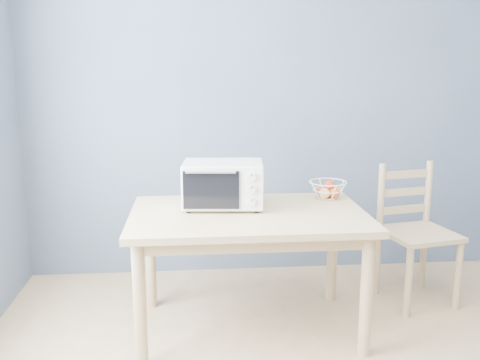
{
  "coord_description": "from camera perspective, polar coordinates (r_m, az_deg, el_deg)",
  "views": [
    {
      "loc": [
        -0.73,
        -1.8,
        1.61
      ],
      "look_at": [
        -0.45,
        1.33,
        0.93
      ],
      "focal_mm": 40.0,
      "sensor_mm": 36.0,
      "label": 1
    }
  ],
  "objects": [
    {
      "name": "room",
      "position": [
        1.96,
        16.79,
        2.64
      ],
      "size": [
        4.01,
        4.51,
        2.61
      ],
      "color": "tan",
      "rests_on": "ground"
    },
    {
      "name": "fruit_basket",
      "position": [
        3.54,
        9.31,
        -1.01
      ],
      "size": [
        0.3,
        0.3,
        0.13
      ],
      "rotation": [
        0.0,
        0.0,
        0.24
      ],
      "color": "white",
      "rests_on": "dining_table"
    },
    {
      "name": "dining_table",
      "position": [
        3.21,
        0.89,
        -5.19
      ],
      "size": [
        1.4,
        0.9,
        0.75
      ],
      "color": "tan",
      "rests_on": "ground"
    },
    {
      "name": "dining_chair",
      "position": [
        3.87,
        18.14,
        -5.58
      ],
      "size": [
        0.52,
        0.52,
        0.95
      ],
      "rotation": [
        0.0,
        0.0,
        0.2
      ],
      "color": "tan",
      "rests_on": "ground"
    },
    {
      "name": "toaster_oven",
      "position": [
        3.26,
        -2.16,
        -0.4
      ],
      "size": [
        0.51,
        0.38,
        0.28
      ],
      "rotation": [
        0.0,
        0.0,
        -0.09
      ],
      "color": "beige",
      "rests_on": "dining_table"
    }
  ]
}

